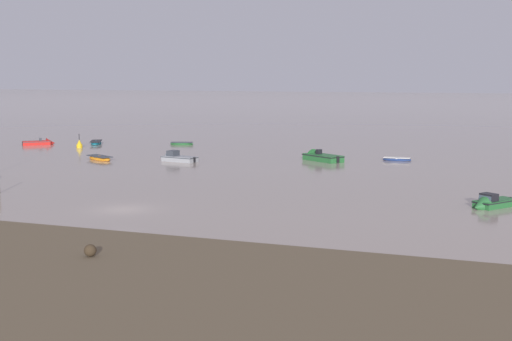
# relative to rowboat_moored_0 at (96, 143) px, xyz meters

# --- Properties ---
(ground_plane) EXTENTS (800.00, 800.00, 0.00)m
(ground_plane) POSITION_rel_rowboat_moored_0_xyz_m (32.65, -46.77, -0.20)
(ground_plane) COLOR gray
(mudflat_shore) EXTENTS (343.90, 23.48, 0.17)m
(mudflat_shore) POSITION_rel_rowboat_moored_0_xyz_m (38.40, -66.20, -0.12)
(mudflat_shore) COLOR brown
(mudflat_shore) RESTS_ON ground
(tidal_rock_right) EXTENTS (0.75, 0.75, 0.75)m
(tidal_rock_right) POSITION_rel_rowboat_moored_0_xyz_m (38.90, -61.16, 0.34)
(tidal_rock_right) COLOR #372A1C
(tidal_rock_right) RESTS_ON mudflat_shore
(rowboat_moored_0) EXTENTS (3.57, 4.90, 0.74)m
(rowboat_moored_0) POSITION_rel_rowboat_moored_0_xyz_m (0.00, 0.00, 0.00)
(rowboat_moored_0) COLOR #197084
(rowboat_moored_0) RESTS_ON ground
(rowboat_moored_1) EXTENTS (3.68, 1.34, 0.58)m
(rowboat_moored_1) POSITION_rel_rowboat_moored_0_xyz_m (48.50, -5.58, -0.04)
(rowboat_moored_1) COLOR navy
(rowboat_moored_1) RESTS_ON ground
(rowboat_moored_2) EXTENTS (3.91, 2.24, 0.59)m
(rowboat_moored_2) POSITION_rel_rowboat_moored_0_xyz_m (13.28, 3.77, -0.04)
(rowboat_moored_2) COLOR #23602D
(rowboat_moored_2) RESTS_ON ground
(motorboat_moored_1) EXTENTS (6.65, 5.53, 2.23)m
(motorboat_moored_1) POSITION_rel_rowboat_moored_0_xyz_m (38.84, -8.62, 0.11)
(motorboat_moored_1) COLOR #23602D
(motorboat_moored_1) RESTS_ON ground
(motorboat_moored_3) EXTENTS (5.59, 2.85, 2.03)m
(motorboat_moored_3) POSITION_rel_rowboat_moored_0_xyz_m (21.84, -15.83, 0.11)
(motorboat_moored_3) COLOR gray
(motorboat_moored_3) RESTS_ON ground
(motorboat_moored_4) EXTENTS (4.10, 4.83, 1.81)m
(motorboat_moored_4) POSITION_rel_rowboat_moored_0_xyz_m (60.81, -35.56, 0.07)
(motorboat_moored_4) COLOR #23602D
(motorboat_moored_4) RESTS_ON ground
(rowboat_moored_4) EXTENTS (4.85, 3.62, 0.74)m
(rowboat_moored_4) POSITION_rel_rowboat_moored_0_xyz_m (12.10, -17.98, -0.00)
(rowboat_moored_4) COLOR orange
(rowboat_moored_4) RESTS_ON ground
(motorboat_moored_6) EXTENTS (4.78, 4.52, 1.68)m
(motorboat_moored_6) POSITION_rel_rowboat_moored_0_xyz_m (-7.58, -3.81, 0.03)
(motorboat_moored_6) COLOR red
(motorboat_moored_6) RESTS_ON ground
(channel_buoy) EXTENTS (0.90, 0.90, 2.30)m
(channel_buoy) POSITION_rel_rowboat_moored_0_xyz_m (0.87, -5.88, 0.26)
(channel_buoy) COLOR gold
(channel_buoy) RESTS_ON ground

